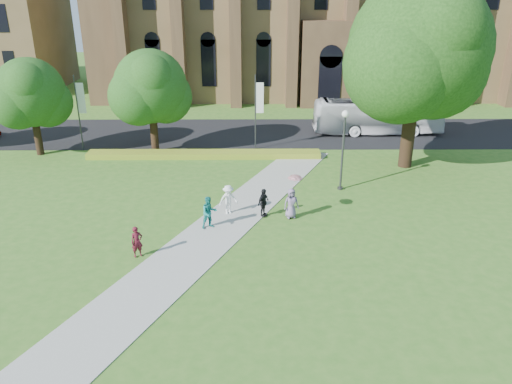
{
  "coord_description": "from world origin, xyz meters",
  "views": [
    {
      "loc": [
        1.77,
        -23.7,
        12.32
      ],
      "look_at": [
        1.96,
        2.19,
        1.6
      ],
      "focal_mm": 35.0,
      "sensor_mm": 36.0,
      "label": 1
    }
  ],
  "objects_px": {
    "large_tree": "(418,49)",
    "tour_coach": "(377,116)",
    "streetlamp": "(343,141)",
    "pedestrian_0": "(137,242)"
  },
  "relations": [
    {
      "from": "streetlamp",
      "to": "pedestrian_0",
      "type": "bearing_deg",
      "value": -142.54
    },
    {
      "from": "streetlamp",
      "to": "tour_coach",
      "type": "xyz_separation_m",
      "value": [
        5.42,
        13.33,
        -1.7
      ]
    },
    {
      "from": "large_tree",
      "to": "tour_coach",
      "type": "xyz_separation_m",
      "value": [
        -0.08,
        8.83,
        -6.77
      ]
    },
    {
      "from": "large_tree",
      "to": "pedestrian_0",
      "type": "bearing_deg",
      "value": -141.94
    },
    {
      "from": "streetlamp",
      "to": "tour_coach",
      "type": "relative_size",
      "value": 0.46
    },
    {
      "from": "streetlamp",
      "to": "large_tree",
      "type": "distance_m",
      "value": 8.73
    },
    {
      "from": "streetlamp",
      "to": "large_tree",
      "type": "xyz_separation_m",
      "value": [
        5.5,
        4.5,
        5.07
      ]
    },
    {
      "from": "streetlamp",
      "to": "large_tree",
      "type": "relative_size",
      "value": 0.4
    },
    {
      "from": "tour_coach",
      "to": "pedestrian_0",
      "type": "bearing_deg",
      "value": 141.96
    },
    {
      "from": "large_tree",
      "to": "tour_coach",
      "type": "distance_m",
      "value": 11.13
    }
  ]
}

